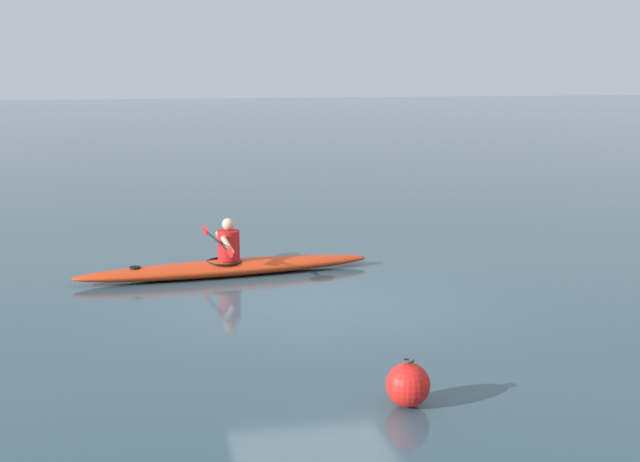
{
  "coord_description": "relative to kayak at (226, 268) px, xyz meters",
  "views": [
    {
      "loc": [
        2.56,
        12.47,
        3.53
      ],
      "look_at": [
        0.27,
        1.61,
        1.42
      ],
      "focal_mm": 49.51,
      "sensor_mm": 36.0,
      "label": 1
    }
  ],
  "objects": [
    {
      "name": "ground_plane",
      "position": [
        -1.11,
        2.08,
        -0.13
      ],
      "size": [
        160.0,
        160.0,
        0.0
      ],
      "primitive_type": "plane",
      "color": "#334C56"
    },
    {
      "name": "mooring_buoy_orange_mid",
      "position": [
        -1.25,
        6.2,
        0.1
      ],
      "size": [
        0.47,
        0.47,
        0.51
      ],
      "color": "red",
      "rests_on": "ground"
    },
    {
      "name": "kayak",
      "position": [
        0.0,
        0.0,
        0.0
      ],
      "size": [
        5.12,
        1.28,
        0.26
      ],
      "color": "red",
      "rests_on": "ground"
    },
    {
      "name": "kayaker",
      "position": [
        -0.03,
        -0.0,
        0.43
      ],
      "size": [
        0.55,
        2.34,
        0.72
      ],
      "color": "red",
      "rests_on": "kayak"
    }
  ]
}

